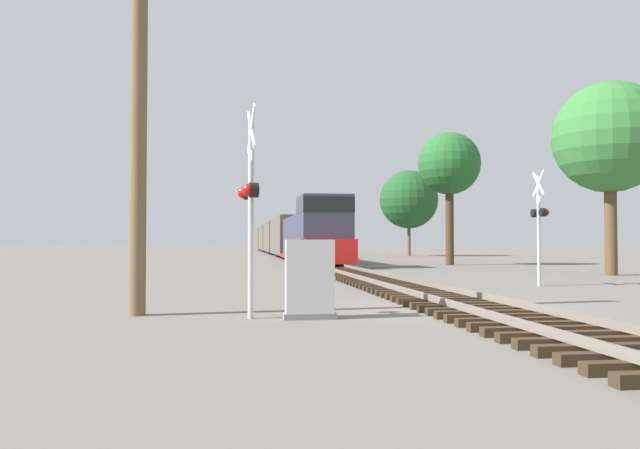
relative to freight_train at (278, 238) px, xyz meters
The scene contains 10 objects.
ground_plane 63.65m from the freight_train, 90.00° to the right, with size 400.00×400.00×0.00m, color #666059.
rail_track_bed 63.64m from the freight_train, 90.00° to the right, with size 2.60×160.00×0.31m.
freight_train is the anchor object (origin of this frame).
crossing_signal_near 65.33m from the freight_train, 94.42° to the right, with size 0.43×1.01×4.34m.
crossing_signal_far 57.25m from the freight_train, 84.55° to the right, with size 0.37×1.01×4.11m.
relay_cabinet 65.39m from the freight_train, 93.35° to the right, with size 1.08×0.52×1.61m.
utility_pole 64.72m from the freight_train, 96.56° to the right, with size 1.80×0.35×9.81m.
tree_far_right 52.53m from the freight_train, 76.64° to the right, with size 5.22×5.22×9.09m.
tree_mid_background 39.01m from the freight_train, 76.60° to the right, with size 4.21×4.21×8.95m.
tree_deep_background 18.29m from the freight_train, 40.05° to the right, with size 6.42×6.42×9.43m.
Camera 1 is at (-5.33, -14.32, 1.57)m, focal length 35.00 mm.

